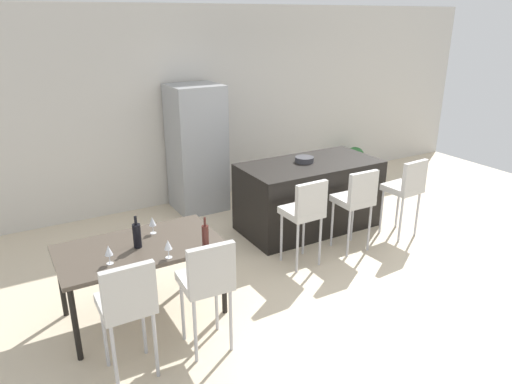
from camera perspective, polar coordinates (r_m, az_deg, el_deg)
ground_plane at (r=5.82m, az=7.94°, el=-7.68°), size 10.00×10.00×0.00m
back_wall at (r=7.48m, az=-3.93°, el=10.62°), size 10.00×0.12×2.90m
kitchen_island at (r=6.40m, az=6.41°, el=-0.40°), size 1.85×0.93×0.92m
bar_chair_left at (r=5.30m, az=5.95°, el=-2.13°), size 0.41×0.41×1.05m
bar_chair_middle at (r=5.74m, az=12.03°, el=-0.68°), size 0.41×0.41×1.05m
bar_chair_right at (r=6.30m, az=17.74°, el=0.70°), size 0.43×0.43×1.05m
dining_table at (r=4.54m, az=-13.85°, el=-7.06°), size 1.48×0.85×0.74m
dining_chair_near at (r=3.79m, az=-15.32°, el=-12.67°), size 0.40×0.40×1.05m
dining_chair_far at (r=3.97m, az=-5.91°, el=-10.42°), size 0.42×0.42×1.05m
wine_bottle_inner at (r=4.34m, az=-6.15°, el=-5.27°), size 0.06×0.06×0.29m
wine_bottle_near at (r=4.43m, az=-14.21°, el=-5.10°), size 0.08×0.08×0.31m
wine_glass_left at (r=4.67m, az=-12.44°, el=-3.52°), size 0.07×0.07×0.17m
wine_glass_middle at (r=4.21m, az=-17.42°, el=-6.80°), size 0.07×0.07×0.17m
wine_glass_right at (r=4.19m, az=-10.61°, el=-6.32°), size 0.07×0.07×0.17m
refrigerator at (r=6.94m, az=-7.18°, el=5.23°), size 0.72×0.68×1.84m
fruit_bowl at (r=6.26m, az=5.88°, el=3.94°), size 0.25×0.25×0.07m
potted_plant at (r=8.68m, az=11.86°, el=3.84°), size 0.33×0.33×0.54m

